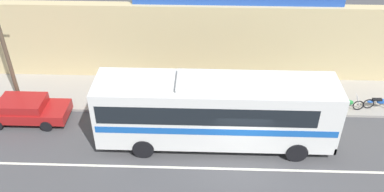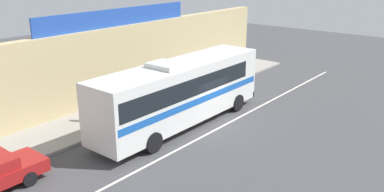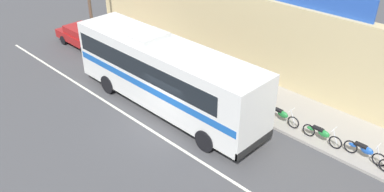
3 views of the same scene
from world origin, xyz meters
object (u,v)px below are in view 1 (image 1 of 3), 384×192
motorcycle_black (346,103)px  motorcycle_purple (380,102)px  intercity_bus (214,109)px  pedestrian_far_left (162,80)px  utility_pole (2,39)px  pedestrian_near_shop (225,86)px  motorcycle_blue (306,102)px  parked_car (25,109)px  pedestrian_by_curb (182,81)px

motorcycle_black → motorcycle_purple: 1.90m
motorcycle_black → motorcycle_purple: bearing=5.2°
intercity_bus → pedestrian_far_left: bearing=126.6°
utility_pole → pedestrian_far_left: utility_pole is taller
pedestrian_near_shop → pedestrian_far_left: bearing=172.4°
motorcycle_blue → pedestrian_near_shop: 4.62m
motorcycle_blue → utility_pole: bearing=-179.8°
motorcycle_blue → motorcycle_purple: size_ratio=1.06×
motorcycle_purple → pedestrian_near_shop: 8.66m
motorcycle_black → motorcycle_blue: bearing=178.6°
motorcycle_black → pedestrian_far_left: pedestrian_far_left is taller
utility_pole → motorcycle_purple: utility_pole is taller
parked_car → utility_pole: utility_pole is taller
intercity_bus → parked_car: (-10.05, 1.40, -1.33)m
parked_car → pedestrian_by_curb: 8.67m
pedestrian_by_curb → pedestrian_far_left: size_ratio=1.00×
parked_car → motorcycle_black: size_ratio=2.35×
motorcycle_black → motorcycle_purple: (1.89, 0.17, 0.00)m
motorcycle_black → pedestrian_far_left: size_ratio=1.11×
pedestrian_by_curb → motorcycle_black: bearing=-6.9°
parked_car → motorcycle_blue: bearing=5.4°
utility_pole → intercity_bus: bearing=-14.3°
parked_car → pedestrian_near_shop: pedestrian_near_shop is taller
motorcycle_black → pedestrian_far_left: 10.38m
pedestrian_near_shop → pedestrian_by_curb: size_ratio=0.97×
parked_car → motorcycle_blue: parked_car is taller
intercity_bus → motorcycle_blue: (5.22, 2.85, -1.50)m
parked_car → motorcycle_blue: size_ratio=2.31×
pedestrian_by_curb → pedestrian_far_left: (-1.15, 0.00, -0.00)m
intercity_bus → pedestrian_near_shop: (0.66, 3.43, -0.95)m
utility_pole → motorcycle_black: utility_pole is taller
motorcycle_blue → pedestrian_by_curb: pedestrian_by_curb is taller
utility_pole → pedestrian_near_shop: 12.03m
motorcycle_blue → motorcycle_purple: bearing=1.7°
motorcycle_purple → pedestrian_far_left: (-12.20, 0.94, 0.59)m
parked_car → pedestrian_far_left: bearing=19.3°
motorcycle_purple → pedestrian_far_left: bearing=175.6°
parked_car → motorcycle_blue: (15.26, 1.44, -0.17)m
motorcycle_blue → parked_car: bearing=-174.6°
intercity_bus → pedestrian_near_shop: bearing=79.1°
intercity_bus → parked_car: size_ratio=2.53×
utility_pole → pedestrian_by_curb: bearing=6.9°
parked_car → pedestrian_far_left: size_ratio=2.62×
motorcycle_black → pedestrian_far_left: bearing=173.8°
parked_car → pedestrian_by_curb: (8.29, 2.50, 0.41)m
motorcycle_blue → motorcycle_black: (2.19, -0.05, 0.00)m
motorcycle_blue → pedestrian_far_left: pedestrian_far_left is taller
intercity_bus → motorcycle_purple: size_ratio=6.18×
parked_car → utility_pole: (-0.90, 1.38, 3.45)m
motorcycle_black → utility_pole: bearing=-180.0°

